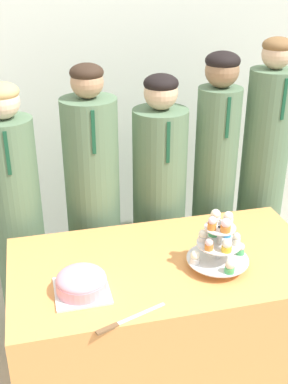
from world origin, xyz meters
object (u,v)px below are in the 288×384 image
object	(u,v)px
cupcake_stand	(219,241)
student_4	(262,182)
student_0	(18,221)
student_1	(94,209)
student_2	(159,206)
student_3	(214,188)
round_cake	(81,282)
cake_knife	(120,323)

from	to	relation	value
cupcake_stand	student_4	distance (m)	0.89
student_0	student_1	xyz separation A→B (m)	(0.41, 0.00, 0.03)
student_1	student_2	world-z (taller)	student_1
cupcake_stand	student_1	xyz separation A→B (m)	(-0.46, 0.69, -0.14)
student_0	student_3	distance (m)	1.13
round_cake	student_3	bearing A→B (deg)	40.17
student_2	cake_knife	bearing A→B (deg)	-113.67
student_1	student_2	xyz separation A→B (m)	(0.38, -0.00, -0.03)
cupcake_stand	student_3	bearing A→B (deg)	69.97
cupcake_stand	student_0	size ratio (longest dim) A/B	0.19
cake_knife	student_4	world-z (taller)	student_4
student_3	student_4	world-z (taller)	student_4
cake_knife	student_3	world-z (taller)	student_3
round_cake	student_3	xyz separation A→B (m)	(0.87, 0.73, -0.01)
cake_knife	cupcake_stand	xyz separation A→B (m)	(0.50, 0.27, 0.13)
student_0	student_4	xyz separation A→B (m)	(1.43, 0.00, 0.08)
student_1	cake_knife	bearing A→B (deg)	-92.45
round_cake	student_0	world-z (taller)	student_0
round_cake	cake_knife	xyz separation A→B (m)	(0.12, -0.23, -0.05)
round_cake	cupcake_stand	bearing A→B (deg)	3.58
student_4	cupcake_stand	bearing A→B (deg)	-128.78
student_2	student_1	bearing A→B (deg)	180.00
student_3	student_4	xyz separation A→B (m)	(0.30, 0.00, 0.01)
student_1	student_4	world-z (taller)	student_4
round_cake	student_2	world-z (taller)	student_2
cake_knife	student_0	xyz separation A→B (m)	(-0.37, 0.96, -0.03)
cake_knife	student_3	bearing A→B (deg)	32.53
cupcake_stand	student_2	distance (m)	0.72
student_0	student_1	bearing A→B (deg)	0.00
cupcake_stand	student_2	xyz separation A→B (m)	(-0.08, 0.69, -0.17)
round_cake	student_1	size ratio (longest dim) A/B	0.15
cake_knife	student_2	world-z (taller)	student_2
student_1	student_3	distance (m)	0.71
round_cake	cupcake_stand	distance (m)	0.62
student_4	cake_knife	bearing A→B (deg)	-137.74
cake_knife	student_3	distance (m)	1.22
student_0	round_cake	bearing A→B (deg)	-70.63
cupcake_stand	student_1	distance (m)	0.84
cake_knife	student_0	size ratio (longest dim) A/B	0.21
cupcake_stand	student_3	xyz separation A→B (m)	(0.25, 0.69, -0.09)
cupcake_stand	student_4	bearing A→B (deg)	51.22
student_0	student_1	world-z (taller)	student_1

